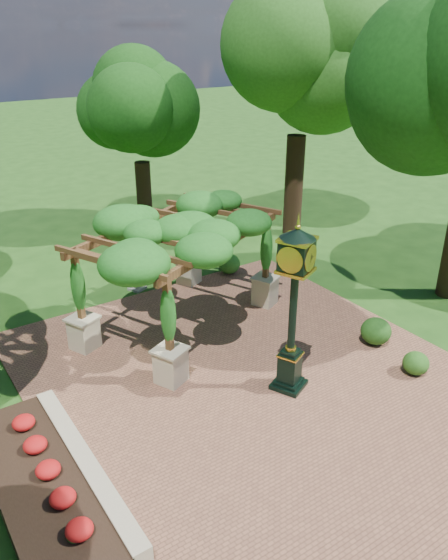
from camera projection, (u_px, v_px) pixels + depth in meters
ground at (284, 404)px, 12.63m from camera, size 120.00×120.00×0.00m
brick_plaza at (258, 382)px, 13.37m from camera, size 10.00×12.00×0.04m
border_wall at (86, 466)px, 10.58m from camera, size 0.35×5.00×0.40m
flower_bed at (40, 486)px, 10.13m from camera, size 1.50×5.00×0.36m
pedestal_clock at (294, 296)px, 12.15m from camera, size 1.08×1.08×4.12m
pergola at (178, 232)px, 14.72m from camera, size 6.54×5.45×3.53m
sundial at (136, 279)px, 17.94m from camera, size 0.62×0.62×0.85m
shrub_front at (416, 363)px, 13.56m from camera, size 0.79×0.79×0.58m
shrub_mid at (376, 331)px, 14.82m from camera, size 0.90×0.90×0.74m
shrub_back at (229, 264)px, 19.06m from camera, size 0.89×0.89×0.70m
tree_north at (139, 111)px, 22.15m from camera, size 3.95×3.95×6.99m
tree_east_far at (301, 49)px, 20.03m from camera, size 4.89×4.89×10.43m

